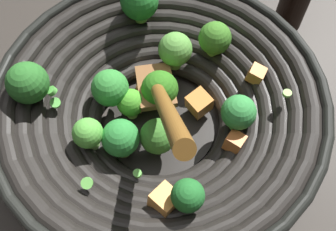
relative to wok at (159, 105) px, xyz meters
The scene contains 2 objects.
ground_plane 0.06m from the wok, ahead, with size 4.00×4.00×0.00m, color #332D28.
wok is the anchor object (origin of this frame).
Camera 1 is at (0.21, -0.16, 0.49)m, focal length 40.87 mm.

